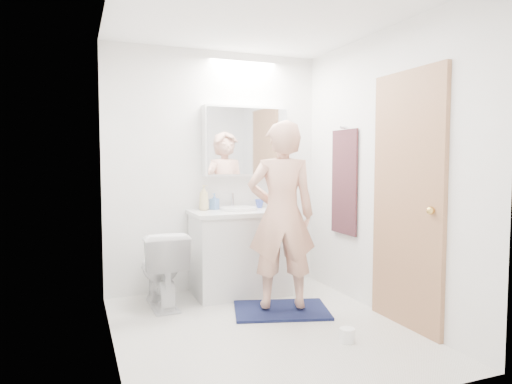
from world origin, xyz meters
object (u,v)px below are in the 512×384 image
medicine_cabinet (246,141)px  soap_bottle_b (214,201)px  toothbrush_cup (259,204)px  toilet (161,268)px  toilet_paper_roll (347,335)px  soap_bottle_a (204,198)px  vanity_cabinet (240,254)px  person (282,215)px

medicine_cabinet → soap_bottle_b: bearing=-175.0°
soap_bottle_b → toothbrush_cup: size_ratio=1.72×
toilet → toilet_paper_roll: (1.10, -1.32, -0.29)m
soap_bottle_a → toilet_paper_roll: (0.63, -1.58, -0.89)m
vanity_cabinet → person: 0.81m
soap_bottle_b → toilet_paper_roll: bearing=-72.3°
person → soap_bottle_a: size_ratio=6.43×
vanity_cabinet → toilet: (-0.79, -0.11, -0.05)m
toilet → toothbrush_cup: (1.06, 0.28, 0.52)m
vanity_cabinet → toothbrush_cup: size_ratio=9.67×
person → soap_bottle_a: (-0.47, 0.80, 0.10)m
vanity_cabinet → toilet_paper_roll: 1.51m
toilet → medicine_cabinet: bearing=-161.7°
medicine_cabinet → vanity_cabinet: bearing=-123.3°
toilet → toilet_paper_roll: 1.74m
toilet → toilet_paper_roll: bearing=128.7°
medicine_cabinet → soap_bottle_a: (-0.46, -0.06, -0.56)m
soap_bottle_a → soap_bottle_b: bearing=14.4°
toilet_paper_roll → vanity_cabinet: bearing=102.2°
soap_bottle_a → toilet_paper_roll: 1.93m
toilet → toothbrush_cup: bearing=-166.5°
soap_bottle_b → toilet_paper_roll: size_ratio=1.46×
soap_bottle_b → medicine_cabinet: bearing=5.0°
toilet → vanity_cabinet: bearing=-172.7°
vanity_cabinet → soap_bottle_b: bearing=138.5°
person → soap_bottle_b: 0.90m
medicine_cabinet → person: size_ratio=0.55×
vanity_cabinet → soap_bottle_a: bearing=154.9°
toilet → person: 1.19m
vanity_cabinet → toothbrush_cup: (0.27, 0.16, 0.47)m
person → toilet_paper_roll: 1.13m
toilet → toilet_paper_roll: toilet is taller
medicine_cabinet → toilet_paper_roll: medicine_cabinet is taller
medicine_cabinet → toilet: (-0.92, -0.33, -1.16)m
medicine_cabinet → person: 1.08m
toilet → toilet_paper_roll: size_ratio=6.25×
vanity_cabinet → toilet: size_ratio=1.31×
vanity_cabinet → person: (0.15, -0.65, 0.45)m
person → soap_bottle_a: 0.93m
soap_bottle_b → toilet_paper_roll: soap_bottle_b is taller
soap_bottle_b → toothbrush_cup: (0.47, -0.02, -0.04)m
person → toilet_paper_roll: (0.16, -0.78, -0.79)m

